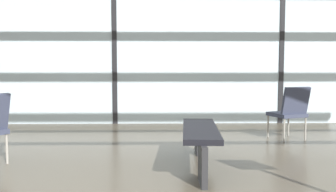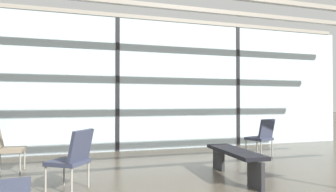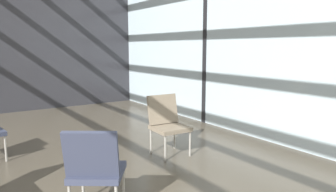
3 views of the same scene
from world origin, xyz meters
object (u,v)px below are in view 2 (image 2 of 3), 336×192
parked_airplane (134,82)px  lounge_chair_0 (4,145)px  waiting_bench (235,156)px  lounge_chair_3 (73,156)px  lounge_chair_4 (262,135)px

parked_airplane → lounge_chair_0: bearing=-118.4°
lounge_chair_0 → waiting_bench: (3.71, -1.64, -0.13)m
lounge_chair_3 → lounge_chair_4: bearing=145.2°
lounge_chair_0 → lounge_chair_3: same height
lounge_chair_4 → waiting_bench: lounge_chair_4 is taller
lounge_chair_0 → lounge_chair_3: bearing=-141.1°
parked_airplane → lounge_chair_4: (1.57, -7.04, -1.61)m
lounge_chair_4 → lounge_chair_3: bearing=0.7°
lounge_chair_0 → lounge_chair_3: 1.95m
waiting_bench → parked_airplane: bearing=3.3°
lounge_chair_4 → waiting_bench: bearing=25.0°
lounge_chair_3 → waiting_bench: bearing=123.4°
lounge_chair_0 → waiting_bench: lounge_chair_0 is taller
lounge_chair_0 → lounge_chair_3: size_ratio=1.00×
parked_airplane → waiting_bench: parked_airplane is taller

